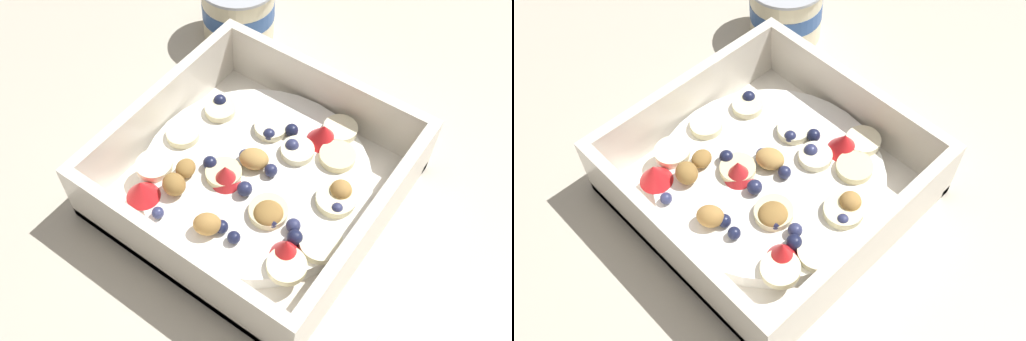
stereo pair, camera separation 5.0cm
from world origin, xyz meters
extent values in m
plane|color=beige|center=(0.00, 0.00, 0.00)|extent=(2.40, 2.40, 0.00)
cube|color=white|center=(-0.01, -0.01, 0.01)|extent=(0.22, 0.22, 0.01)
cube|color=white|center=(-0.01, -0.11, 0.03)|extent=(0.22, 0.01, 0.06)
cube|color=white|center=(-0.01, 0.10, 0.03)|extent=(0.22, 0.01, 0.06)
cube|color=white|center=(-0.12, -0.01, 0.03)|extent=(0.01, 0.20, 0.06)
cube|color=white|center=(0.10, -0.01, 0.03)|extent=(0.01, 0.20, 0.06)
cylinder|color=white|center=(-0.01, -0.01, 0.02)|extent=(0.20, 0.20, 0.02)
cylinder|color=#F4EAB7|center=(-0.09, -0.01, 0.03)|extent=(0.04, 0.04, 0.01)
cylinder|color=beige|center=(-0.03, -0.02, 0.03)|extent=(0.04, 0.04, 0.01)
cylinder|color=#F7EFC6|center=(-0.03, 0.04, 0.03)|extent=(0.03, 0.03, 0.01)
cylinder|color=beige|center=(0.02, -0.03, 0.03)|extent=(0.04, 0.04, 0.01)
cylinder|color=#F4EAB7|center=(-0.08, 0.03, 0.03)|extent=(0.03, 0.03, 0.01)
cylinder|color=#F7EFC6|center=(0.07, -0.03, 0.03)|extent=(0.04, 0.04, 0.01)
cylinder|color=beige|center=(0.04, 0.05, 0.03)|extent=(0.04, 0.04, 0.01)
cylinder|color=#F7EFC6|center=(-0.09, -0.05, 0.03)|extent=(0.04, 0.04, 0.01)
cylinder|color=#F7EFC6|center=(0.01, 0.03, 0.03)|extent=(0.04, 0.04, 0.01)
cylinder|color=#F7EFC6|center=(0.02, 0.08, 0.03)|extent=(0.04, 0.04, 0.01)
cylinder|color=#F4EAB7|center=(0.06, 0.01, 0.03)|extent=(0.04, 0.04, 0.01)
cylinder|color=#F4EAB7|center=(0.06, -0.07, 0.03)|extent=(0.04, 0.04, 0.01)
cone|color=red|center=(0.05, -0.06, 0.04)|extent=(0.03, 0.03, 0.02)
cone|color=red|center=(-0.07, -0.08, 0.04)|extent=(0.04, 0.04, 0.02)
cone|color=red|center=(-0.03, -0.03, 0.04)|extent=(0.04, 0.04, 0.02)
cone|color=red|center=(0.02, 0.06, 0.04)|extent=(0.04, 0.04, 0.02)
sphere|color=#191E3D|center=(0.00, -0.07, 0.03)|extent=(0.01, 0.01, 0.01)
sphere|color=#23284C|center=(-0.02, 0.03, 0.03)|extent=(0.01, 0.01, 0.01)
sphere|color=#23284C|center=(0.00, 0.00, 0.03)|extent=(0.01, 0.01, 0.01)
sphere|color=#191E3D|center=(-0.05, -0.02, 0.03)|extent=(0.01, 0.01, 0.01)
sphere|color=navy|center=(0.07, 0.00, 0.03)|extent=(0.01, 0.01, 0.01)
sphere|color=#191E3D|center=(0.05, -0.04, 0.03)|extent=(0.01, 0.01, 0.01)
sphere|color=#191E3D|center=(-0.01, 0.05, 0.03)|extent=(0.01, 0.01, 0.01)
sphere|color=#191E3D|center=(-0.08, 0.04, 0.03)|extent=(0.01, 0.01, 0.01)
sphere|color=#23284C|center=(0.03, -0.04, 0.03)|extent=(0.01, 0.01, 0.01)
sphere|color=navy|center=(-0.05, -0.09, 0.03)|extent=(0.01, 0.01, 0.01)
sphere|color=navy|center=(0.00, 0.03, 0.03)|extent=(0.01, 0.01, 0.01)
sphere|color=#191E3D|center=(0.01, -0.07, 0.03)|extent=(0.01, 0.01, 0.01)
sphere|color=#23284C|center=(-0.01, -0.03, 0.03)|extent=(0.01, 0.01, 0.01)
sphere|color=navy|center=(0.05, -0.03, 0.03)|extent=(0.01, 0.01, 0.01)
sphere|color=navy|center=(-0.03, 0.00, 0.03)|extent=(0.01, 0.01, 0.01)
ellipsoid|color=tan|center=(-0.02, 0.00, 0.03)|extent=(0.03, 0.03, 0.02)
ellipsoid|color=#AD7F42|center=(-0.01, -0.08, 0.04)|extent=(0.03, 0.03, 0.02)
ellipsoid|color=olive|center=(-0.06, -0.06, 0.04)|extent=(0.03, 0.02, 0.02)
ellipsoid|color=olive|center=(-0.06, -0.04, 0.03)|extent=(0.02, 0.02, 0.01)
ellipsoid|color=olive|center=(0.02, -0.04, 0.03)|extent=(0.03, 0.03, 0.01)
ellipsoid|color=#AD7F42|center=(0.06, 0.02, 0.03)|extent=(0.03, 0.03, 0.02)
cylinder|color=beige|center=(-0.15, 0.15, 0.03)|extent=(0.08, 0.08, 0.06)
cylinder|color=#2D5193|center=(-0.15, 0.15, 0.03)|extent=(0.08, 0.08, 0.02)
camera|label=1|loc=(0.16, -0.25, 0.43)|focal=40.95mm
camera|label=2|loc=(0.20, -0.21, 0.43)|focal=40.95mm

